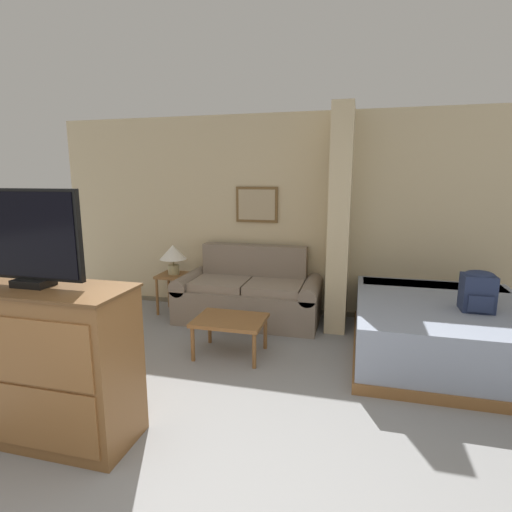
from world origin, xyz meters
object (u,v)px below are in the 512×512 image
(couch, at_px, (249,295))
(table_lamp, at_px, (173,254))
(tv_dresser, at_px, (42,363))
(backpack, at_px, (478,290))
(tv, at_px, (28,239))
(coffee_table, at_px, (230,323))
(bed, at_px, (441,329))

(couch, xyz_separation_m, table_lamp, (-1.05, 0.02, 0.48))
(tv_dresser, height_order, backpack, tv_dresser)
(tv_dresser, relative_size, tv, 1.69)
(couch, height_order, backpack, backpack)
(coffee_table, xyz_separation_m, backpack, (2.32, 0.28, 0.43))
(tv_dresser, bearing_deg, table_lamp, 96.43)
(backpack, bearing_deg, bed, 139.69)
(table_lamp, bearing_deg, bed, -10.65)
(tv_dresser, height_order, tv, tv)
(tv_dresser, xyz_separation_m, tv, (0.00, 0.00, 0.86))
(coffee_table, bearing_deg, bed, 13.07)
(tv, distance_m, backpack, 3.71)
(tv, bearing_deg, coffee_table, 61.69)
(table_lamp, height_order, tv_dresser, tv_dresser)
(coffee_table, height_order, table_lamp, table_lamp)
(table_lamp, bearing_deg, tv_dresser, -83.57)
(coffee_table, relative_size, backpack, 1.85)
(backpack, bearing_deg, tv_dresser, -149.68)
(bed, bearing_deg, couch, 164.98)
(table_lamp, distance_m, tv_dresser, 2.68)
(coffee_table, xyz_separation_m, tv_dresser, (-0.84, -1.57, 0.20))
(bed, bearing_deg, coffee_table, -166.93)
(bed, bearing_deg, tv_dresser, -144.96)
(couch, xyz_separation_m, tv_dresser, (-0.75, -2.63, 0.22))
(couch, relative_size, bed, 0.94)
(coffee_table, bearing_deg, table_lamp, 136.40)
(bed, distance_m, backpack, 0.57)
(table_lamp, bearing_deg, tv, -83.57)
(couch, height_order, tv_dresser, tv_dresser)
(coffee_table, bearing_deg, couch, 94.91)
(tv, height_order, bed, tv)
(tv_dresser, distance_m, bed, 3.58)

